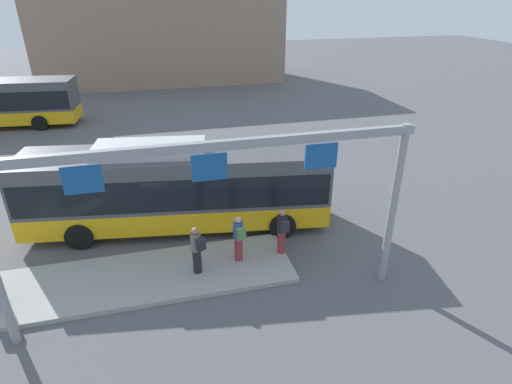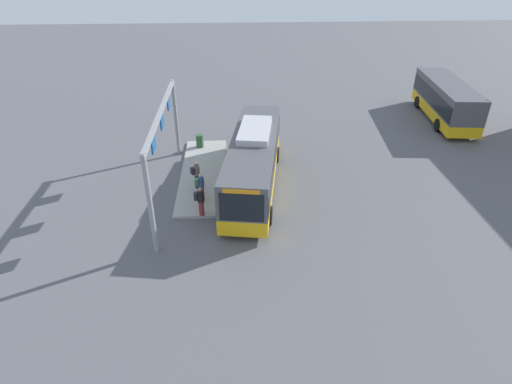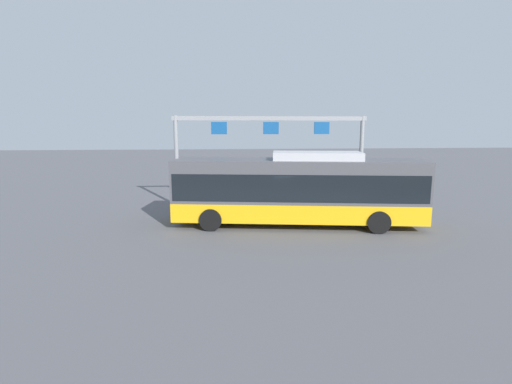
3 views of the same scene
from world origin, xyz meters
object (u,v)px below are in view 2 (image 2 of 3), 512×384
object	(u,v)px
bus_main	(254,159)
bus_background_left	(446,99)
person_waiting_near	(201,186)
person_waiting_mid	(196,174)
trash_bin	(200,141)
person_boarding	(200,201)

from	to	relation	value
bus_main	bus_background_left	world-z (taller)	bus_main
bus_main	person_waiting_near	world-z (taller)	bus_main
person_waiting_mid	trash_bin	size ratio (longest dim) A/B	1.86
bus_main	person_waiting_near	xyz separation A→B (m)	(1.73, -3.04, -0.76)
bus_background_left	person_boarding	world-z (taller)	bus_background_left
bus_background_left	person_waiting_mid	bearing A→B (deg)	124.05
person_boarding	person_waiting_near	bearing A→B (deg)	88.53
bus_main	person_waiting_mid	distance (m)	3.47
person_boarding	trash_bin	distance (m)	8.86
bus_background_left	trash_bin	world-z (taller)	bus_background_left
person_boarding	person_waiting_mid	world-z (taller)	same
bus_main	trash_bin	size ratio (longest dim) A/B	12.92
bus_main	person_waiting_mid	world-z (taller)	bus_main
person_waiting_mid	person_boarding	bearing A→B (deg)	-113.65
person_boarding	person_waiting_mid	distance (m)	3.00
bus_main	bus_background_left	bearing A→B (deg)	130.99
person_boarding	person_waiting_near	xyz separation A→B (m)	(-1.54, -0.06, 0.00)
bus_background_left	person_waiting_mid	xyz separation A→B (m)	(10.59, -19.54, -0.73)
person_waiting_near	person_waiting_mid	distance (m)	1.47
bus_main	bus_background_left	size ratio (longest dim) A/B	1.19
bus_background_left	person_waiting_mid	distance (m)	22.23
bus_background_left	person_boarding	size ratio (longest dim) A/B	5.83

